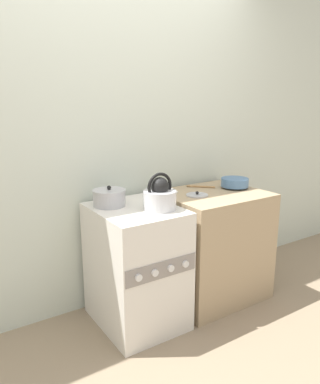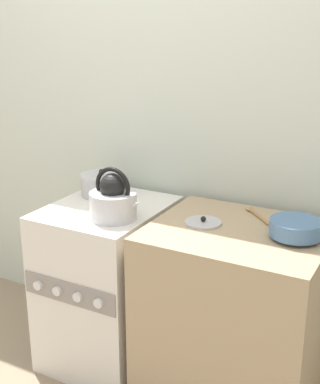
{
  "view_description": "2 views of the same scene",
  "coord_description": "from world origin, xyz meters",
  "px_view_note": "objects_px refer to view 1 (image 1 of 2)",
  "views": [
    {
      "loc": [
        -1.16,
        -1.75,
        1.53
      ],
      "look_at": [
        0.22,
        0.35,
        0.9
      ],
      "focal_mm": 35.0,
      "sensor_mm": 36.0,
      "label": 1
    },
    {
      "loc": [
        1.4,
        -1.7,
        1.71
      ],
      "look_at": [
        0.28,
        0.35,
        0.94
      ],
      "focal_mm": 50.0,
      "sensor_mm": 36.0,
      "label": 2
    }
  ],
  "objects_px": {
    "cooking_pot": "(109,198)",
    "loose_pot_lid": "(197,195)",
    "kettle": "(160,196)",
    "stove": "(136,266)",
    "enamel_bowl": "(235,182)"
  },
  "relations": [
    {
      "from": "cooking_pot",
      "to": "loose_pot_lid",
      "type": "bearing_deg",
      "value": -12.87
    },
    {
      "from": "kettle",
      "to": "loose_pot_lid",
      "type": "xyz_separation_m",
      "value": [
        0.4,
        0.11,
        -0.07
      ]
    },
    {
      "from": "stove",
      "to": "enamel_bowl",
      "type": "distance_m",
      "value": 1.03
    },
    {
      "from": "enamel_bowl",
      "to": "loose_pot_lid",
      "type": "relative_size",
      "value": 1.33
    },
    {
      "from": "stove",
      "to": "enamel_bowl",
      "type": "height_order",
      "value": "enamel_bowl"
    },
    {
      "from": "kettle",
      "to": "cooking_pot",
      "type": "bearing_deg",
      "value": 133.22
    },
    {
      "from": "cooking_pot",
      "to": "loose_pot_lid",
      "type": "xyz_separation_m",
      "value": [
        0.64,
        -0.15,
        -0.04
      ]
    },
    {
      "from": "stove",
      "to": "kettle",
      "type": "relative_size",
      "value": 3.14
    },
    {
      "from": "stove",
      "to": "kettle",
      "type": "xyz_separation_m",
      "value": [
        0.12,
        -0.11,
        0.5
      ]
    },
    {
      "from": "enamel_bowl",
      "to": "loose_pot_lid",
      "type": "xyz_separation_m",
      "value": [
        -0.4,
        -0.03,
        -0.04
      ]
    },
    {
      "from": "kettle",
      "to": "cooking_pot",
      "type": "relative_size",
      "value": 1.18
    },
    {
      "from": "cooking_pot",
      "to": "enamel_bowl",
      "type": "bearing_deg",
      "value": -6.61
    },
    {
      "from": "stove",
      "to": "loose_pot_lid",
      "type": "bearing_deg",
      "value": -0.44
    },
    {
      "from": "stove",
      "to": "loose_pot_lid",
      "type": "distance_m",
      "value": 0.67
    },
    {
      "from": "enamel_bowl",
      "to": "loose_pot_lid",
      "type": "distance_m",
      "value": 0.4
    }
  ]
}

